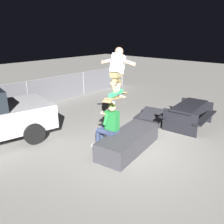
{
  "coord_description": "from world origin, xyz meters",
  "views": [
    {
      "loc": [
        -4.63,
        -3.39,
        3.02
      ],
      "look_at": [
        -0.43,
        0.42,
        1.08
      ],
      "focal_mm": 38.0,
      "sensor_mm": 36.0,
      "label": 1
    }
  ],
  "objects_px": {
    "ledge_box_main": "(129,141)",
    "person_sitting_on_ledge": "(109,124)",
    "skater_airborne": "(117,69)",
    "skateboard": "(116,98)",
    "picnic_table_back": "(189,112)",
    "kicker_ramp": "(152,119)"
  },
  "relations": [
    {
      "from": "skateboard",
      "to": "skater_airborne",
      "type": "xyz_separation_m",
      "value": [
        0.05,
        0.01,
        0.69
      ]
    },
    {
      "from": "skateboard",
      "to": "skater_airborne",
      "type": "distance_m",
      "value": 0.69
    },
    {
      "from": "kicker_ramp",
      "to": "picnic_table_back",
      "type": "bearing_deg",
      "value": -73.96
    },
    {
      "from": "skateboard",
      "to": "skater_airborne",
      "type": "bearing_deg",
      "value": 14.35
    },
    {
      "from": "skater_airborne",
      "to": "kicker_ramp",
      "type": "xyz_separation_m",
      "value": [
        2.56,
        0.54,
        -2.1
      ]
    },
    {
      "from": "ledge_box_main",
      "to": "skater_airborne",
      "type": "bearing_deg",
      "value": 141.15
    },
    {
      "from": "person_sitting_on_ledge",
      "to": "kicker_ramp",
      "type": "xyz_separation_m",
      "value": [
        2.65,
        0.34,
        -0.67
      ]
    },
    {
      "from": "skateboard",
      "to": "person_sitting_on_ledge",
      "type": "bearing_deg",
      "value": 100.08
    },
    {
      "from": "skateboard",
      "to": "picnic_table_back",
      "type": "relative_size",
      "value": 0.57
    },
    {
      "from": "person_sitting_on_ledge",
      "to": "skater_airborne",
      "type": "distance_m",
      "value": 1.45
    },
    {
      "from": "picnic_table_back",
      "to": "ledge_box_main",
      "type": "bearing_deg",
      "value": 170.83
    },
    {
      "from": "skater_airborne",
      "to": "picnic_table_back",
      "type": "xyz_separation_m",
      "value": [
        2.9,
        -0.63,
        -1.66
      ]
    },
    {
      "from": "person_sitting_on_ledge",
      "to": "kicker_ramp",
      "type": "relative_size",
      "value": 0.99
    },
    {
      "from": "skater_airborne",
      "to": "picnic_table_back",
      "type": "distance_m",
      "value": 3.4
    },
    {
      "from": "skater_airborne",
      "to": "ledge_box_main",
      "type": "bearing_deg",
      "value": -38.85
    },
    {
      "from": "ledge_box_main",
      "to": "picnic_table_back",
      "type": "bearing_deg",
      "value": -9.17
    },
    {
      "from": "skateboard",
      "to": "skater_airborne",
      "type": "height_order",
      "value": "skater_airborne"
    },
    {
      "from": "skater_airborne",
      "to": "skateboard",
      "type": "bearing_deg",
      "value": -165.65
    },
    {
      "from": "kicker_ramp",
      "to": "skateboard",
      "type": "bearing_deg",
      "value": -167.94
    },
    {
      "from": "kicker_ramp",
      "to": "person_sitting_on_ledge",
      "type": "bearing_deg",
      "value": -172.71
    },
    {
      "from": "person_sitting_on_ledge",
      "to": "skater_airborne",
      "type": "height_order",
      "value": "skater_airborne"
    },
    {
      "from": "ledge_box_main",
      "to": "person_sitting_on_ledge",
      "type": "distance_m",
      "value": 0.72
    }
  ]
}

